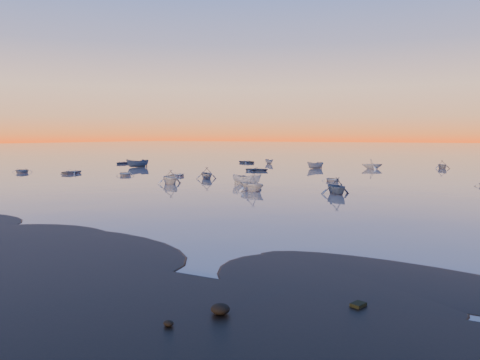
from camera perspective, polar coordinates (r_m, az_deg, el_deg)
The scene contains 6 objects.
ground at distance 121.83m, azimuth 16.63°, elevation 2.39°, with size 600.00×600.00×0.00m, color #70635D.
mud_lobes at distance 30.30m, azimuth -23.63°, elevation -6.47°, with size 140.00×6.00×0.07m, color black, non-canonical shape.
moored_fleet at distance 76.32m, azimuth 9.81°, elevation 0.84°, with size 124.00×58.00×1.20m, color silver, non-canonical shape.
boat_near_left at distance 83.28m, azimuth -25.04°, elevation 0.79°, with size 4.22×1.76×1.05m, color gray.
boat_near_center at distance 57.80m, azimuth 0.84°, elevation -0.53°, with size 3.82×1.62×1.32m, color silver.
boat_near_right at distance 49.30m, azimuth 11.65°, elevation -1.68°, with size 3.81×1.71×1.33m, color #384C6B.
Camera 1 is at (23.28, -19.43, 6.03)m, focal length 35.00 mm.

